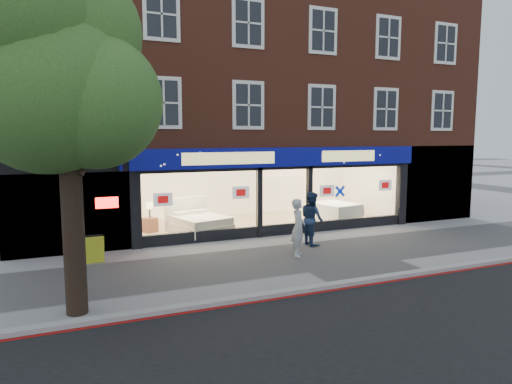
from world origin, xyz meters
TOP-DOWN VIEW (x-y plane):
  - ground at (0.00, 0.00)m, footprint 120.00×120.00m
  - kerb_line at (0.00, -3.10)m, footprint 60.00×0.10m
  - kerb_stone at (0.00, -2.90)m, footprint 60.00×0.25m
  - showroom_floor at (0.00, 5.25)m, footprint 11.00×4.50m
  - building at (-0.02, 6.93)m, footprint 19.00×8.26m
  - street_tree at (-7.57, -2.20)m, footprint 4.00×3.20m
  - display_bed at (-3.00, 4.33)m, footprint 2.30×2.57m
  - bedside_table at (-4.70, 5.03)m, footprint 0.59×0.59m
  - mattress_stack at (3.10, 4.41)m, footprint 1.86×2.17m
  - sofa at (3.92, 5.05)m, footprint 2.13×1.21m
  - a_board at (-6.90, 1.70)m, footprint 0.54×0.35m
  - pedestrian_grey at (-1.00, 0.11)m, footprint 0.71×0.78m
  - pedestrian_blue at (0.13, 1.23)m, footprint 0.70×0.90m

SIDE VIEW (x-z plane):
  - ground at x=0.00m, z-range 0.00..0.00m
  - kerb_line at x=0.00m, z-range 0.00..0.01m
  - showroom_floor at x=0.00m, z-range 0.00..0.10m
  - kerb_stone at x=0.00m, z-range 0.00..0.12m
  - bedside_table at x=-4.70m, z-range 0.10..0.65m
  - sofa at x=3.92m, z-range 0.10..0.69m
  - a_board at x=-6.90m, z-range 0.00..0.82m
  - display_bed at x=-3.00m, z-range -0.17..1.06m
  - mattress_stack at x=3.10m, z-range 0.10..0.85m
  - pedestrian_grey at x=-1.00m, z-range 0.00..1.79m
  - pedestrian_blue at x=0.13m, z-range 0.00..1.84m
  - street_tree at x=-7.57m, z-range 1.64..8.24m
  - building at x=-0.02m, z-range 1.52..11.82m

